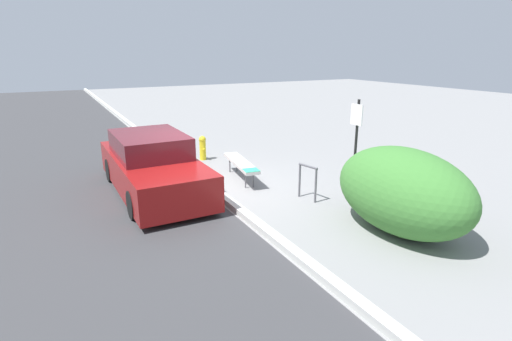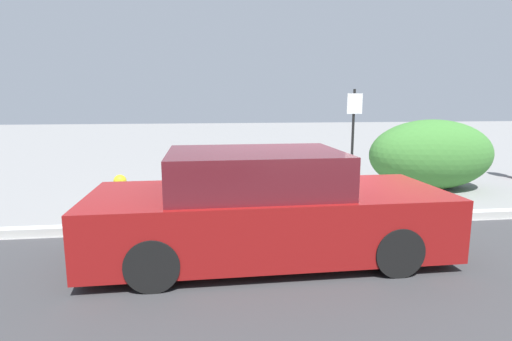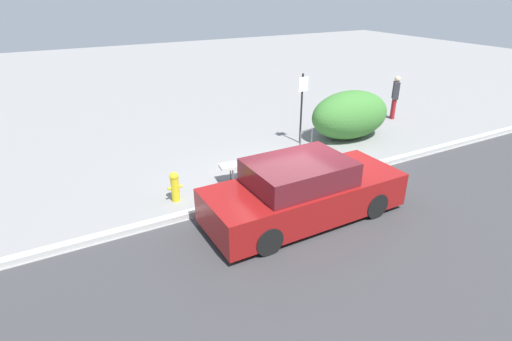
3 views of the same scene
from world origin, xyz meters
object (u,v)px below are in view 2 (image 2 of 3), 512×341
Objects in this scene: sign_post at (353,129)px; fire_hydrant at (121,195)px; bench at (254,187)px; bike_rack at (347,174)px; parked_car_near at (266,209)px.

fire_hydrant is (-4.91, -1.83, -0.98)m from sign_post.
bike_rack is at bearing 27.01° from bench.
bench is 2.19m from bike_rack.
bike_rack is 1.08× the size of fire_hydrant.
bench is at bearing 86.39° from parked_car_near.
sign_post is (0.45, 0.95, 0.88)m from bike_rack.
bench is 0.46× the size of parked_car_near.
bike_rack reaches higher than fire_hydrant.
parked_car_near is (-2.20, -3.00, 0.15)m from bike_rack.
bike_rack is at bearing -115.57° from sign_post.
sign_post reaches higher than parked_car_near.
fire_hydrant is at bearing -166.99° from bench.
parked_car_near reaches higher than bike_rack.
parked_car_near is at bearing -126.27° from bike_rack.
sign_post is (2.53, 1.64, 0.94)m from bench.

